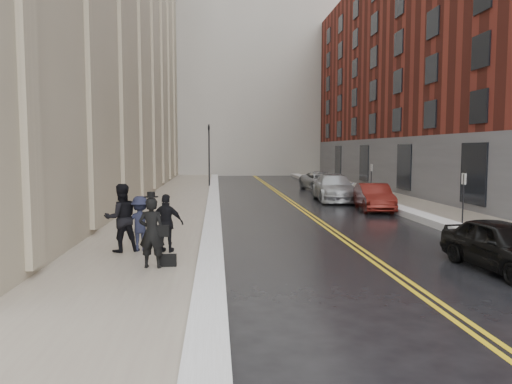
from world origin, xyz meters
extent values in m
plane|color=black|center=(0.00, 0.00, 0.00)|extent=(160.00, 160.00, 0.00)
cube|color=gray|center=(-4.50, 16.00, 0.07)|extent=(4.00, 64.00, 0.15)
cube|color=gray|center=(9.00, 16.00, 0.07)|extent=(3.00, 64.00, 0.15)
cube|color=gold|center=(2.38, 16.00, 0.00)|extent=(0.12, 64.00, 0.01)
cube|color=gold|center=(2.62, 16.00, 0.00)|extent=(0.12, 64.00, 0.01)
cube|color=white|center=(-2.20, 16.00, 0.13)|extent=(0.70, 60.80, 0.26)
cube|color=white|center=(7.15, 16.00, 0.15)|extent=(0.85, 60.80, 0.30)
cube|color=maroon|center=(17.50, 23.00, 9.00)|extent=(14.00, 50.00, 18.00)
cube|color=slate|center=(14.00, 66.00, 22.00)|extent=(22.00, 18.00, 44.00)
cylinder|color=black|center=(-2.60, 30.00, 2.60)|extent=(0.12, 0.12, 5.20)
imported|color=black|center=(-2.60, 30.00, 4.60)|extent=(0.18, 0.15, 0.90)
cylinder|color=black|center=(7.90, 8.00, 1.10)|extent=(0.06, 0.06, 2.20)
cube|color=white|center=(7.90, 8.00, 2.00)|extent=(0.02, 0.35, 0.45)
cylinder|color=black|center=(7.90, 20.00, 1.10)|extent=(0.06, 0.06, 2.20)
cube|color=white|center=(7.90, 20.00, 2.00)|extent=(0.02, 0.35, 0.45)
imported|color=black|center=(5.45, 1.03, 0.68)|extent=(1.99, 4.14, 1.36)
imported|color=#47100C|center=(6.11, 13.85, 0.70)|extent=(1.96, 4.41, 1.41)
imported|color=#A4A7AB|center=(5.20, 18.80, 0.81)|extent=(2.57, 5.70, 1.62)
imported|color=#A4A8AD|center=(6.12, 26.56, 0.73)|extent=(2.97, 5.51, 1.47)
imported|color=black|center=(-3.70, 1.53, 1.07)|extent=(0.72, 0.53, 1.83)
imported|color=black|center=(-4.85, 3.65, 1.16)|extent=(1.20, 1.09, 2.03)
imported|color=black|center=(-4.31, 3.72, 0.97)|extent=(1.07, 0.62, 1.65)
imported|color=black|center=(-3.51, 3.46, 1.01)|extent=(1.08, 0.62, 1.73)
camera|label=1|loc=(-2.04, -11.27, 3.20)|focal=35.00mm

